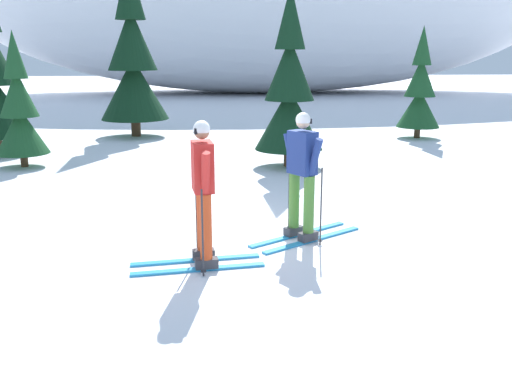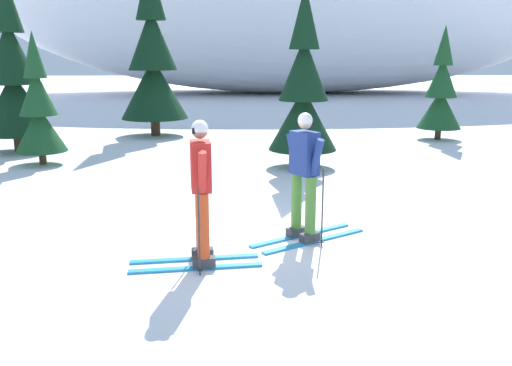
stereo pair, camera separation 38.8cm
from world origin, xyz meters
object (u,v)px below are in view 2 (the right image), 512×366
object	(u,v)px
skier_red_jacket	(201,191)
pine_tree_right	(303,93)
skier_navy_jacket	(304,175)
pine_tree_left	(12,77)
pine_tree_center_right	(153,63)
pine_tree_center_left	(38,110)
pine_tree_far_right	(441,93)

from	to	relation	value
skier_red_jacket	pine_tree_right	distance (m)	6.44
skier_navy_jacket	pine_tree_right	xyz separation A→B (m)	(0.55, 5.21, 0.77)
pine_tree_left	pine_tree_center_right	bearing A→B (deg)	42.47
pine_tree_right	skier_navy_jacket	bearing A→B (deg)	-96.01
pine_tree_center_left	skier_navy_jacket	bearing A→B (deg)	-45.05
pine_tree_center_left	pine_tree_right	size ratio (longest dim) A/B	0.76
pine_tree_center_left	pine_tree_left	bearing A→B (deg)	125.15
skier_navy_jacket	pine_tree_far_right	distance (m)	10.70
pine_tree_left	pine_tree_far_right	world-z (taller)	pine_tree_left
pine_tree_center_right	skier_red_jacket	bearing A→B (deg)	-78.52
pine_tree_far_right	pine_tree_right	bearing A→B (deg)	-138.73
pine_tree_center_right	pine_tree_right	xyz separation A→B (m)	(4.22, -5.21, -0.59)
pine_tree_center_right	pine_tree_right	bearing A→B (deg)	-50.99
skier_red_jacket	pine_tree_far_right	world-z (taller)	pine_tree_far_right
skier_navy_jacket	skier_red_jacket	xyz separation A→B (m)	(-1.38, -0.88, 0.01)
skier_red_jacket	pine_tree_center_right	bearing A→B (deg)	101.48
pine_tree_left	pine_tree_center_right	size ratio (longest dim) A/B	0.87
pine_tree_far_right	pine_tree_left	bearing A→B (deg)	-171.26
pine_tree_center_left	pine_tree_far_right	bearing A→B (deg)	18.52
skier_navy_jacket	pine_tree_center_left	distance (m)	8.03
skier_red_jacket	pine_tree_center_right	world-z (taller)	pine_tree_center_right
skier_red_jacket	pine_tree_center_left	size ratio (longest dim) A/B	0.59
skier_navy_jacket	pine_tree_center_right	distance (m)	11.14
skier_red_jacket	pine_tree_center_right	distance (m)	11.62
pine_tree_left	pine_tree_right	xyz separation A→B (m)	(7.47, -2.24, -0.28)
pine_tree_center_right	skier_navy_jacket	bearing A→B (deg)	-70.59
skier_navy_jacket	skier_red_jacket	distance (m)	1.63
pine_tree_center_left	pine_tree_center_right	world-z (taller)	pine_tree_center_right
pine_tree_center_left	pine_tree_far_right	world-z (taller)	pine_tree_far_right
pine_tree_center_left	pine_tree_far_right	size ratio (longest dim) A/B	0.91
skier_navy_jacket	pine_tree_left	world-z (taller)	pine_tree_left
pine_tree_center_right	pine_tree_right	distance (m)	6.73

